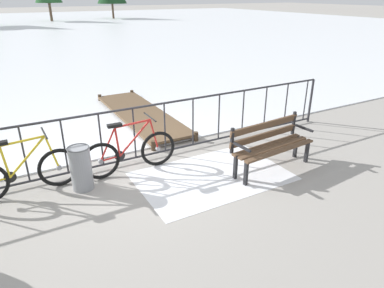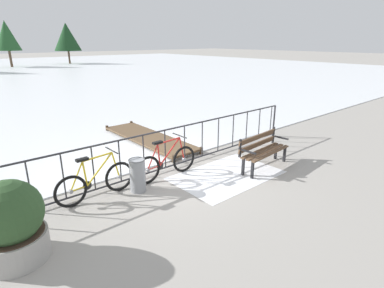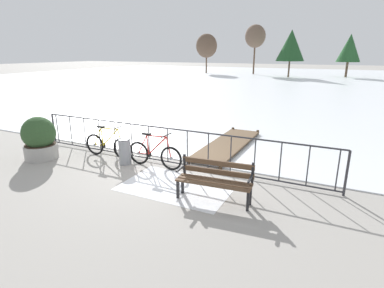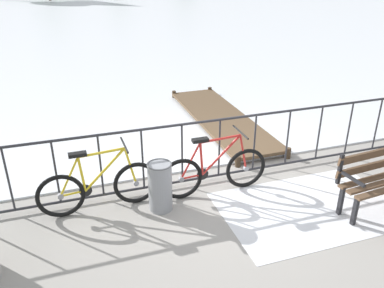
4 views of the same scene
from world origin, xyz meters
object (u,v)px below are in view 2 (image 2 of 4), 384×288
at_px(park_bench, 262,148).
at_px(trash_bin, 138,175).
at_px(planter_with_shrub, 11,223).
at_px(bicycle_second, 96,182).
at_px(bicycle_near_railing, 166,163).

distance_m(park_bench, trash_bin, 3.24).
bearing_deg(planter_with_shrub, park_bench, -1.94).
bearing_deg(park_bench, bicycle_second, 163.37).
relative_size(bicycle_near_railing, planter_with_shrub, 1.36).
height_order(planter_with_shrub, trash_bin, planter_with_shrub).
height_order(bicycle_near_railing, planter_with_shrub, planter_with_shrub).
distance_m(bicycle_near_railing, bicycle_second, 1.71).
relative_size(bicycle_near_railing, park_bench, 1.05).
relative_size(bicycle_near_railing, trash_bin, 2.34).
xyz_separation_m(bicycle_near_railing, bicycle_second, (-1.70, 0.10, 0.00)).
bearing_deg(park_bench, bicycle_near_railing, 154.17).
bearing_deg(planter_with_shrub, trash_bin, 15.95).
height_order(park_bench, planter_with_shrub, planter_with_shrub).
bearing_deg(trash_bin, park_bench, -16.42).
relative_size(planter_with_shrub, trash_bin, 1.72).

